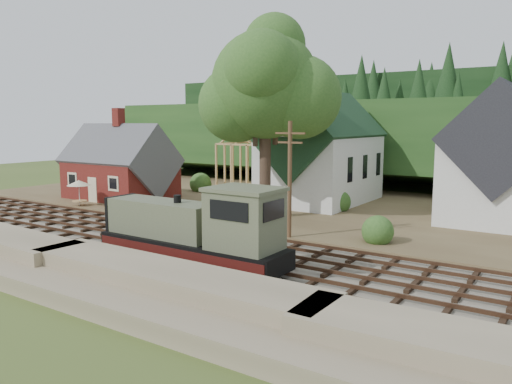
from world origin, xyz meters
The scene contains 17 objects.
ground centered at (0.00, 0.00, 0.00)m, with size 140.00×140.00×0.00m, color #384C1E.
embankment centered at (0.00, -8.50, 0.00)m, with size 64.00×5.00×1.60m, color #7F7259.
railroad_bed centered at (0.00, 0.00, 0.08)m, with size 64.00×11.00×0.16m, color #726B5B.
village_flat centered at (0.00, 18.00, 0.15)m, with size 64.00×26.00×0.30m, color brown.
hillside centered at (0.00, 42.00, 0.00)m, with size 70.00×28.00×8.00m, color #1E3F19.
ridge centered at (0.00, 58.00, 0.00)m, with size 80.00×20.00×12.00m, color black.
depot centered at (-16.00, 11.00, 3.21)m, with size 10.80×7.41×9.00m.
church centered at (2.00, 19.68, 5.18)m, with size 8.40×15.17×13.00m.
farmhouse centered at (18.00, 19.00, 4.87)m, with size 8.40×10.80×10.60m.
timber_frame centered at (-6.00, 22.00, 3.27)m, with size 8.20×6.20×6.99m.
lattice_tower centered at (-6.00, 28.00, 10.03)m, with size 3.20×3.20×12.12m.
big_tree centered at (2.17, 10.08, 10.22)m, with size 10.90×8.40×14.70m.
telegraph_pole_near centered at (7.00, 5.20, 4.25)m, with size 2.20×0.28×8.00m.
locomotive centered at (5.97, -3.00, 2.03)m, with size 11.30×2.83×4.54m.
car_blue centered at (-4.50, 12.94, 0.90)m, with size 1.42×3.52×1.20m, color #5798BB.
car_green centered at (-19.95, 14.03, 0.96)m, with size 1.40×4.02×1.32m, color #74A673.
patio_set centered at (-15.36, 5.51, 2.30)m, with size 2.11×2.11×2.35m.
Camera 1 is at (23.21, -23.14, 7.92)m, focal length 35.00 mm.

